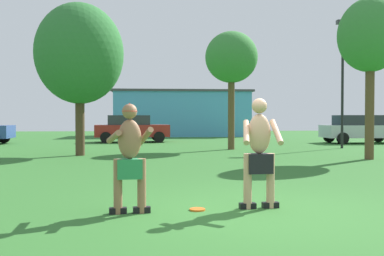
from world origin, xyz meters
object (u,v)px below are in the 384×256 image
(lamp_post, at_px, (343,70))
(tree_right_field, at_px, (80,54))
(player_with_cap, at_px, (130,153))
(tree_behind_players, at_px, (370,37))
(tree_left_field, at_px, (231,58))
(player_in_black, at_px, (259,150))
(frisbee, at_px, (197,209))
(car_silver_far_end, at_px, (360,129))
(car_red_near_post, at_px, (131,128))

(lamp_post, relative_size, tree_right_field, 1.04)
(player_with_cap, xyz_separation_m, tree_behind_players, (7.71, 7.66, 3.31))
(tree_right_field, xyz_separation_m, tree_behind_players, (10.20, -2.37, 0.37))
(tree_left_field, bearing_deg, tree_right_field, -157.67)
(tree_left_field, height_order, tree_behind_players, tree_behind_players)
(player_in_black, bearing_deg, tree_left_field, 81.89)
(tree_right_field, height_order, tree_behind_players, tree_right_field)
(frisbee, height_order, tree_left_field, tree_left_field)
(car_silver_far_end, bearing_deg, player_with_cap, -125.44)
(frisbee, height_order, lamp_post, lamp_post)
(car_silver_far_end, bearing_deg, frisbee, -123.23)
(lamp_post, xyz_separation_m, tree_behind_players, (-1.40, -5.25, 0.55))
(tree_left_field, relative_size, tree_right_field, 0.92)
(car_red_near_post, bearing_deg, car_silver_far_end, -9.47)
(frisbee, xyz_separation_m, tree_behind_players, (6.69, 7.55, 4.19))
(player_with_cap, height_order, lamp_post, lamp_post)
(player_with_cap, xyz_separation_m, tree_left_field, (3.78, 12.60, 3.21))
(player_with_cap, bearing_deg, player_in_black, 4.90)
(frisbee, relative_size, tree_behind_players, 0.04)
(car_silver_far_end, xyz_separation_m, tree_behind_players, (-4.21, -9.09, 3.38))
(car_silver_far_end, distance_m, tree_right_field, 16.18)
(car_red_near_post, height_order, car_silver_far_end, same)
(car_silver_far_end, bearing_deg, tree_right_field, -155.00)
(car_red_near_post, height_order, tree_left_field, tree_left_field)
(player_in_black, height_order, car_silver_far_end, player_in_black)
(player_with_cap, distance_m, tree_right_field, 10.74)
(car_red_near_post, height_order, tree_behind_players, tree_behind_players)
(car_red_near_post, height_order, tree_right_field, tree_right_field)
(car_red_near_post, xyz_separation_m, car_silver_far_end, (12.98, -2.16, 0.00))
(car_silver_far_end, relative_size, tree_right_field, 0.75)
(tree_right_field, relative_size, tree_behind_players, 1.04)
(car_red_near_post, height_order, lamp_post, lamp_post)
(car_red_near_post, distance_m, car_silver_far_end, 13.16)
(player_with_cap, xyz_separation_m, car_silver_far_end, (11.92, 16.74, -0.07))
(lamp_post, bearing_deg, car_silver_far_end, 53.78)
(tree_right_field, bearing_deg, frisbee, -70.51)
(tree_behind_players, bearing_deg, player_with_cap, -135.20)
(frisbee, xyz_separation_m, lamp_post, (8.09, 12.80, 3.64))
(frisbee, bearing_deg, tree_left_field, 77.56)
(frisbee, distance_m, car_silver_far_end, 19.90)
(car_red_near_post, xyz_separation_m, lamp_post, (10.18, -6.00, 2.83))
(player_in_black, bearing_deg, lamp_post, 60.86)
(player_with_cap, relative_size, car_silver_far_end, 0.38)
(frisbee, distance_m, tree_behind_players, 10.92)
(player_in_black, distance_m, frisbee, 1.34)
(lamp_post, xyz_separation_m, tree_right_field, (-11.60, -2.88, 0.18))
(car_silver_far_end, relative_size, tree_behind_players, 0.78)
(tree_left_field, bearing_deg, car_silver_far_end, 26.98)
(frisbee, relative_size, car_red_near_post, 0.05)
(player_with_cap, bearing_deg, tree_left_field, 73.30)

